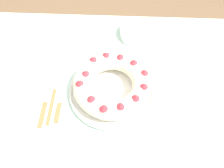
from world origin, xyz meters
TOP-DOWN VIEW (x-y plane):
  - ground_plane at (0.00, 0.00)m, footprint 8.00×8.00m
  - dining_table at (0.00, 0.00)m, footprint 1.57×0.95m
  - serving_dish at (0.02, 0.01)m, footprint 0.35×0.35m
  - bundt_cake at (0.02, 0.01)m, footprint 0.30×0.30m
  - fork at (-0.21, -0.02)m, footprint 0.02×0.22m
  - serving_knife at (-0.24, -0.06)m, footprint 0.02×0.24m
  - cake_knife at (-0.18, -0.06)m, footprint 0.02×0.19m
  - side_bowl at (0.14, 0.34)m, footprint 0.18×0.18m
  - napkin at (0.33, -0.02)m, footprint 0.18×0.15m

SIDE VIEW (x-z plane):
  - ground_plane at x=0.00m, z-range 0.00..0.00m
  - dining_table at x=0.00m, z-range 0.30..1.06m
  - napkin at x=0.33m, z-range 0.77..0.77m
  - serving_knife at x=-0.24m, z-range 0.77..0.78m
  - cake_knife at x=-0.18m, z-range 0.77..0.78m
  - fork at x=-0.21m, z-range 0.77..0.78m
  - serving_dish at x=0.02m, z-range 0.77..0.79m
  - side_bowl at x=0.14m, z-range 0.77..0.81m
  - bundt_cake at x=0.02m, z-range 0.79..0.87m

